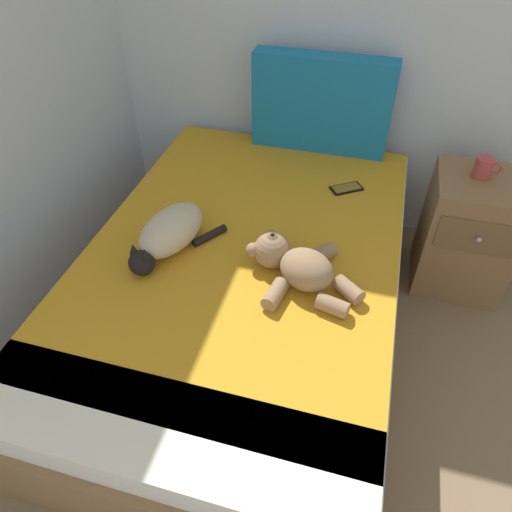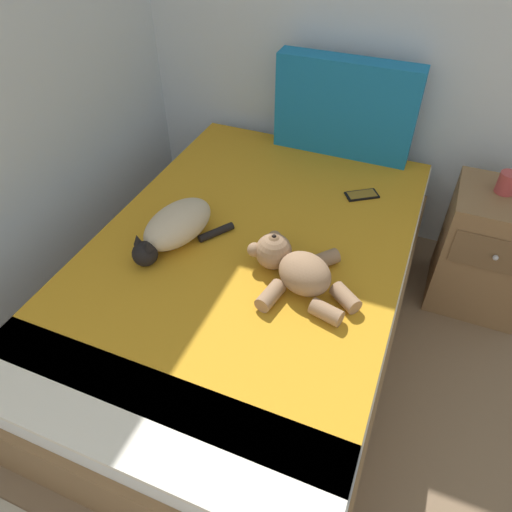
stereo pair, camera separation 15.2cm
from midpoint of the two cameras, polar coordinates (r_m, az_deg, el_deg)
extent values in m
cube|color=olive|center=(2.17, -3.36, -6.33)|extent=(1.28, 1.93, 0.32)
cube|color=white|center=(1.99, -3.65, -1.43)|extent=(1.24, 1.87, 0.19)
cube|color=orange|center=(1.96, -3.26, 1.90)|extent=(1.23, 1.74, 0.02)
cube|color=silver|center=(1.47, -14.36, -19.79)|extent=(1.23, 0.31, 0.02)
cube|color=#1972AD|center=(2.48, 6.11, 17.75)|extent=(0.69, 0.12, 0.48)
ellipsoid|color=#C6B293|center=(1.92, -12.48, 3.04)|extent=(0.26, 0.38, 0.15)
sphere|color=black|center=(1.84, -16.00, -0.88)|extent=(0.10, 0.10, 0.10)
cone|color=black|center=(1.78, -15.69, 0.18)|extent=(0.04, 0.04, 0.04)
cone|color=black|center=(1.82, -16.98, 0.74)|extent=(0.04, 0.04, 0.04)
cylinder|color=black|center=(1.96, -7.86, 2.40)|extent=(0.12, 0.15, 0.03)
ellipsoid|color=black|center=(1.92, -14.83, 0.60)|extent=(0.08, 0.11, 0.04)
ellipsoid|color=#937051|center=(1.71, 3.60, -1.75)|extent=(0.26, 0.24, 0.14)
sphere|color=#937051|center=(1.79, -0.49, 0.63)|extent=(0.14, 0.14, 0.14)
sphere|color=brown|center=(1.76, -0.50, 1.80)|extent=(0.06, 0.06, 0.06)
sphere|color=black|center=(1.74, -0.50, 2.40)|extent=(0.02, 0.02, 0.02)
sphere|color=#937051|center=(1.78, -2.80, 0.65)|extent=(0.06, 0.06, 0.06)
sphere|color=#937051|center=(1.84, -0.54, 2.29)|extent=(0.06, 0.06, 0.06)
cylinder|color=#937051|center=(1.68, -0.26, -4.75)|extent=(0.08, 0.13, 0.06)
cylinder|color=#937051|center=(1.65, 6.64, -6.11)|extent=(0.12, 0.09, 0.06)
cylinder|color=#937051|center=(1.84, 5.50, 0.06)|extent=(0.13, 0.13, 0.06)
cylinder|color=#937051|center=(1.71, 8.65, -4.18)|extent=(0.13, 0.12, 0.06)
cube|color=black|center=(2.26, 9.00, 8.02)|extent=(0.16, 0.14, 0.01)
cube|color=olive|center=(2.26, 9.01, 8.13)|extent=(0.14, 0.12, 0.00)
cube|color=olive|center=(2.52, 22.65, 2.45)|extent=(0.42, 0.39, 0.61)
cube|color=brown|center=(2.29, 23.67, 2.00)|extent=(0.36, 0.01, 0.17)
sphere|color=#B2B2B7|center=(2.27, 23.69, 1.75)|extent=(0.02, 0.02, 0.02)
cylinder|color=#B23F3F|center=(2.35, 24.17, 9.69)|extent=(0.08, 0.08, 0.09)
torus|color=#B23F3F|center=(2.36, 25.43, 9.52)|extent=(0.06, 0.01, 0.06)
camera|label=1|loc=(0.08, -92.51, -2.27)|focal=33.03mm
camera|label=2|loc=(0.08, 87.49, 2.27)|focal=33.03mm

